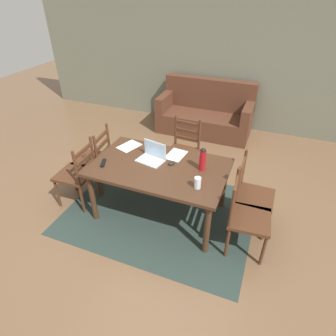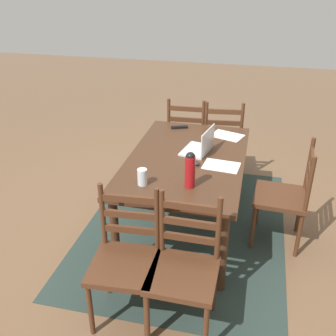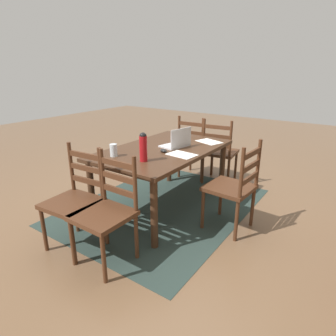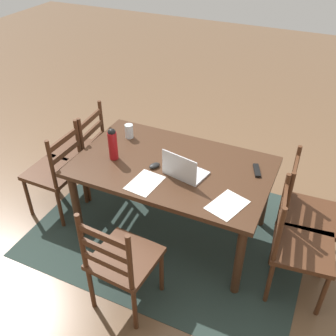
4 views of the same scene
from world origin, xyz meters
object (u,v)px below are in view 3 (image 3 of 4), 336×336
at_px(chair_right_far, 106,212).
at_px(dining_table, 163,155).
at_px(computer_mouse, 163,151).
at_px(tv_remote, 179,135).
at_px(drinking_glass, 114,150).
at_px(chair_left_far, 220,152).
at_px(chair_left_near, 195,148).
at_px(laptop, 177,142).
at_px(water_bottle, 143,146).
at_px(chair_right_near, 75,200).
at_px(chair_far_head, 233,188).

bearing_deg(chair_right_far, dining_table, -169.70).
distance_m(chair_right_far, computer_mouse, 1.03).
bearing_deg(tv_remote, drinking_glass, -22.93).
height_order(chair_left_far, tv_remote, chair_left_far).
xyz_separation_m(chair_left_near, tv_remote, (0.44, -0.00, 0.28)).
relative_size(laptop, drinking_glass, 2.75).
height_order(chair_left_far, water_bottle, water_bottle).
bearing_deg(dining_table, chair_right_far, 10.30).
xyz_separation_m(chair_right_near, drinking_glass, (-0.56, -0.04, 0.34)).
height_order(laptop, drinking_glass, laptop).
bearing_deg(tv_remote, chair_right_far, -8.27).
height_order(chair_far_head, chair_right_near, same).
xyz_separation_m(chair_right_far, computer_mouse, (-0.98, -0.11, 0.29)).
bearing_deg(chair_right_near, dining_table, 169.57).
relative_size(chair_right_far, laptop, 2.65).
distance_m(chair_far_head, water_bottle, 1.00).
height_order(chair_left_far, chair_left_near, same).
distance_m(dining_table, chair_far_head, 0.89).
height_order(chair_left_far, computer_mouse, chair_left_far).
distance_m(chair_right_far, drinking_glass, 0.79).
xyz_separation_m(chair_left_far, tv_remote, (0.44, -0.41, 0.28)).
bearing_deg(dining_table, laptop, 143.10).
xyz_separation_m(chair_far_head, chair_right_near, (1.10, -1.07, 0.00)).
bearing_deg(chair_left_far, water_bottle, -3.14).
relative_size(chair_left_far, tv_remote, 5.59).
distance_m(laptop, computer_mouse, 0.26).
xyz_separation_m(chair_right_far, chair_far_head, (-1.10, 0.67, 0.00)).
bearing_deg(chair_left_near, chair_far_head, 44.05).
xyz_separation_m(laptop, computer_mouse, (0.26, -0.01, -0.04)).
relative_size(chair_right_far, tv_remote, 5.59).
bearing_deg(water_bottle, chair_far_head, 123.13).
xyz_separation_m(chair_right_far, tv_remote, (-1.76, -0.40, 0.28)).
distance_m(drinking_glass, tv_remote, 1.21).
bearing_deg(chair_left_near, drinking_glass, -1.45).
distance_m(computer_mouse, tv_remote, 0.83).
xyz_separation_m(chair_left_near, drinking_glass, (1.65, -0.04, 0.34)).
relative_size(dining_table, chair_far_head, 1.71).
bearing_deg(chair_far_head, dining_table, -90.19).
height_order(dining_table, chair_right_far, chair_right_far).
xyz_separation_m(chair_left_far, chair_far_head, (1.11, 0.67, 0.00)).
xyz_separation_m(water_bottle, tv_remote, (-1.15, -0.32, -0.14)).
distance_m(chair_far_head, computer_mouse, 0.84).
bearing_deg(tv_remote, computer_mouse, -0.51).
distance_m(chair_right_far, chair_right_near, 0.40).
xyz_separation_m(chair_right_near, chair_left_near, (-2.20, 0.00, 0.00)).
relative_size(chair_right_far, chair_left_near, 1.00).
height_order(dining_table, chair_left_far, chair_left_far).
bearing_deg(chair_right_far, chair_left_near, -169.76).
xyz_separation_m(chair_left_far, water_bottle, (1.60, -0.09, 0.42)).
bearing_deg(dining_table, chair_right_near, -10.43).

